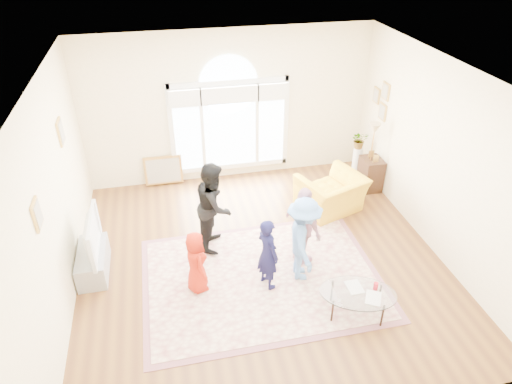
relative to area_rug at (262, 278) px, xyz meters
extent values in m
plane|color=#57341C|center=(0.10, 0.46, -0.01)|extent=(6.00, 6.00, 0.00)
plane|color=#FEEEC5|center=(0.10, 3.46, 1.59)|extent=(6.00, 0.00, 6.00)
plane|color=#FEEEC5|center=(0.10, -2.54, 1.59)|extent=(6.00, 0.00, 6.00)
plane|color=#FEEEC5|center=(-2.90, 0.46, 1.59)|extent=(0.00, 6.00, 6.00)
plane|color=#FEEEC5|center=(3.10, 0.46, 1.59)|extent=(0.00, 6.00, 6.00)
plane|color=white|center=(0.10, 0.46, 3.19)|extent=(6.00, 6.00, 0.00)
cube|color=white|center=(0.10, 3.42, 0.24)|extent=(2.50, 0.08, 0.10)
cube|color=white|center=(0.10, 3.42, 2.14)|extent=(2.50, 0.08, 0.10)
cube|color=white|center=(-1.12, 3.42, 1.19)|extent=(0.10, 0.08, 2.00)
cube|color=white|center=(1.32, 3.42, 1.19)|extent=(0.10, 0.08, 2.00)
cube|color=#C6E2FF|center=(-0.80, 3.42, 1.19)|extent=(0.55, 0.02, 1.80)
cube|color=#C6E2FF|center=(0.99, 3.42, 1.19)|extent=(0.55, 0.02, 1.80)
cube|color=#C6E2FF|center=(0.10, 3.42, 1.19)|extent=(1.10, 0.02, 1.80)
cylinder|color=#C6E2FF|center=(0.10, 3.42, 2.09)|extent=(1.20, 0.02, 1.20)
cube|color=white|center=(-0.49, 3.41, 1.19)|extent=(0.07, 0.04, 1.80)
cube|color=white|center=(0.68, 3.41, 1.19)|extent=(0.07, 0.04, 1.80)
cube|color=white|center=(-0.80, 3.34, 1.91)|extent=(0.65, 0.12, 0.35)
cube|color=white|center=(0.10, 3.34, 1.91)|extent=(1.20, 0.12, 0.35)
cube|color=white|center=(0.99, 3.34, 1.91)|extent=(0.65, 0.12, 0.35)
cube|color=tan|center=(-2.88, 1.76, 2.09)|extent=(0.03, 0.34, 0.40)
cube|color=#ADA38E|center=(-2.87, 1.76, 2.09)|extent=(0.01, 0.28, 0.34)
cube|color=tan|center=(-2.88, -0.44, 1.99)|extent=(0.03, 0.30, 0.36)
cube|color=#ADA38E|center=(-2.87, -0.44, 1.99)|extent=(0.01, 0.24, 0.30)
cube|color=tan|center=(3.08, 2.51, 2.04)|extent=(0.03, 0.28, 0.34)
cube|color=#ADA38E|center=(3.06, 2.51, 2.04)|extent=(0.01, 0.22, 0.28)
cube|color=tan|center=(3.08, 2.51, 1.61)|extent=(0.03, 0.28, 0.34)
cube|color=#ADA38E|center=(3.06, 2.51, 1.61)|extent=(0.01, 0.22, 0.28)
cube|color=tan|center=(3.08, 2.86, 1.83)|extent=(0.03, 0.26, 0.32)
cube|color=#ADA38E|center=(3.06, 2.86, 1.83)|extent=(0.01, 0.20, 0.26)
cube|color=beige|center=(0.00, 0.00, 0.00)|extent=(3.60, 2.60, 0.02)
cube|color=#85505A|center=(0.00, 0.00, 0.00)|extent=(3.80, 2.80, 0.01)
cube|color=#96999E|center=(-2.65, 0.76, 0.20)|extent=(0.45, 1.00, 0.42)
imported|color=black|center=(-2.65, 0.76, 0.73)|extent=(0.15, 1.11, 0.64)
cube|color=#5FD6E2|center=(-2.56, 0.76, 0.73)|extent=(0.02, 0.91, 0.52)
ellipsoid|color=silver|center=(1.18, -1.03, 0.40)|extent=(1.27, 1.03, 0.02)
cylinder|color=black|center=(1.57, -0.96, 0.19)|extent=(0.03, 0.03, 0.40)
cylinder|color=black|center=(0.91, -0.72, 0.19)|extent=(0.03, 0.03, 0.40)
cylinder|color=black|center=(1.44, -1.34, 0.19)|extent=(0.03, 0.03, 0.40)
cylinder|color=black|center=(0.78, -1.10, 0.19)|extent=(0.03, 0.03, 0.40)
imported|color=#B2A58C|center=(1.05, -0.93, 0.42)|extent=(0.22, 0.29, 0.03)
imported|color=#B2A58C|center=(1.24, -1.14, 0.42)|extent=(0.33, 0.36, 0.02)
cylinder|color=red|center=(1.45, -1.02, 0.47)|extent=(0.07, 0.07, 0.12)
imported|color=yellow|center=(1.76, 1.64, 0.37)|extent=(1.43, 1.34, 0.75)
cube|color=black|center=(2.88, 2.24, 0.34)|extent=(0.40, 0.50, 0.70)
cylinder|color=black|center=(2.81, 2.23, 0.00)|extent=(0.20, 0.20, 0.02)
cylinder|color=tan|center=(2.81, 2.23, 0.67)|extent=(0.02, 0.02, 1.35)
cone|color=#CCB284|center=(2.81, 2.23, 1.39)|extent=(0.32, 0.32, 0.22)
cylinder|color=white|center=(2.80, 2.79, 0.34)|extent=(0.20, 0.20, 0.70)
imported|color=#33722D|center=(2.80, 2.79, 0.89)|extent=(0.39, 0.35, 0.39)
cube|color=tan|center=(-1.38, 3.36, -0.01)|extent=(0.80, 0.14, 0.62)
imported|color=#A71E0D|center=(-1.03, -0.01, 0.53)|extent=(0.44, 0.57, 1.05)
imported|color=#101036|center=(0.05, -0.15, 0.63)|extent=(0.44, 0.53, 1.23)
imported|color=black|center=(-0.59, 1.05, 0.81)|extent=(0.80, 0.92, 1.61)
imported|color=#D99AB1|center=(0.75, 0.28, 0.72)|extent=(0.62, 0.90, 1.41)
imported|color=#5783C4|center=(0.64, -0.07, 0.74)|extent=(0.67, 1.01, 1.45)
camera|label=1|loc=(-1.29, -5.38, 5.11)|focal=32.00mm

